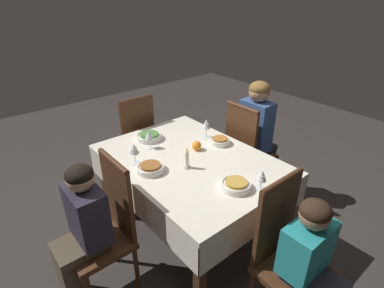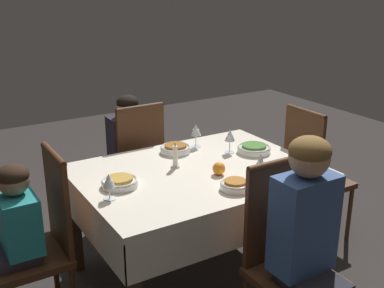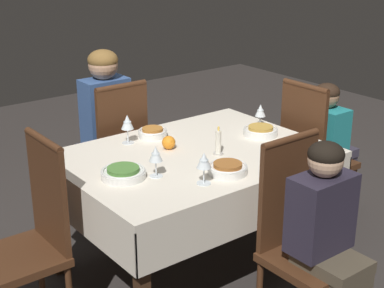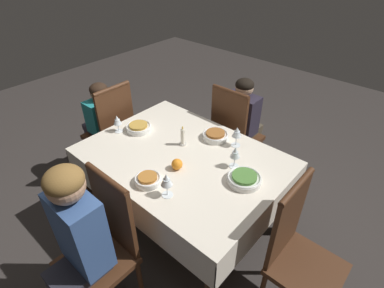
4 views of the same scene
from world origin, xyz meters
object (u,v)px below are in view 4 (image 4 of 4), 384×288
Objects in this scene: person_child_dark at (244,123)px; wine_glass_north at (237,133)px; dining_table at (183,165)px; person_adult_denim at (76,247)px; chair_west at (112,130)px; candle_centerpiece at (183,138)px; bowl_north at (215,135)px; orange_fruit at (177,164)px; chair_south at (104,244)px; chair_north at (233,133)px; person_child_teal at (102,123)px; chair_east at (298,251)px; wine_glass_south at (167,180)px; bowl_east at (244,178)px; wine_glass_east at (235,153)px; bowl_west at (139,127)px; wine_glass_west at (117,121)px; bowl_south at (148,179)px.

person_child_dark reaches higher than wine_glass_north.
person_adult_denim is at bearing -86.46° from dining_table.
chair_west is 0.90m from candle_centerpiece.
bowl_north is 0.47m from orange_fruit.
wine_glass_north is (0.16, 1.12, 0.32)m from chair_south.
person_adult_denim is (0.12, -1.67, 0.14)m from chair_north.
chair_east is at bearing 87.95° from person_child_teal.
wine_glass_south reaches higher than bowl_east.
person_adult_denim is at bearing -81.62° from candle_centerpiece.
person_child_dark is 6.41× the size of wine_glass_east.
wine_glass_east is at bearing 123.98° from chair_north.
chair_west is 6.23× the size of wine_glass_east.
bowl_west is (-0.56, 0.93, 0.09)m from person_adult_denim.
person_child_teal is 4.76× the size of bowl_west.
wine_glass_east is (0.96, 0.25, 0.02)m from wine_glass_west.
wine_glass_south is at bearing -124.55° from bowl_east.
chair_west reaches higher than dining_table.
bowl_west is (0.62, -0.03, 0.23)m from person_child_teal.
wine_glass_east is (0.15, 0.50, -0.01)m from wine_glass_south.
orange_fruit is at bearing 120.41° from wine_glass_south.
wine_glass_west is 0.56m from candle_centerpiece.
wine_glass_south reaches higher than orange_fruit.
orange_fruit is at bearing -54.97° from candle_centerpiece.
wine_glass_south is at bearing 73.44° from person_child_teal.
bowl_south is 0.62m from bowl_east.
chair_north is 1.00× the size of chair_east.
chair_south reaches higher than candle_centerpiece.
person_child_teal is (-1.13, 0.04, -0.12)m from dining_table.
bowl_east is at bearing 8.55° from wine_glass_west.
chair_north and chair_east have the same top height.
candle_centerpiece reaches higher than dining_table.
person_child_dark is 5.07× the size of bowl_west.
person_adult_denim is (-0.90, -0.88, 0.14)m from chair_east.
candle_centerpiece reaches higher than orange_fruit.
person_child_teal is (-1.18, 0.80, -0.00)m from chair_south.
bowl_north reaches higher than dining_table.
wine_glass_west is at bearing 177.73° from orange_fruit.
bowl_west is 0.42m from candle_centerpiece.
person_adult_denim reaches higher than wine_glass_west.
bowl_west is (0.45, -0.03, 0.23)m from chair_west.
chair_east is 4.92× the size of bowl_west.
person_child_teal is 4.37× the size of bowl_east.
wine_glass_west is (0.51, -0.15, 0.30)m from person_child_teal.
person_child_teal is at bearing 177.96° from dining_table.
wine_glass_east reaches higher than bowl_south.
chair_north is 1.68m from person_adult_denim.
chair_south is 5.92× the size of bowl_south.
chair_east is 1.01m from bowl_north.
wine_glass_north is (0.19, 0.72, 0.09)m from bowl_south.
chair_north reaches higher than dining_table.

